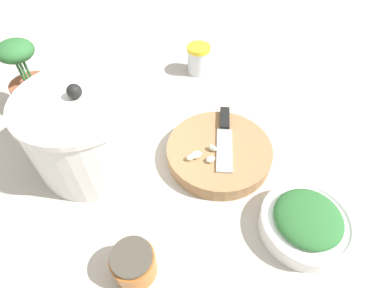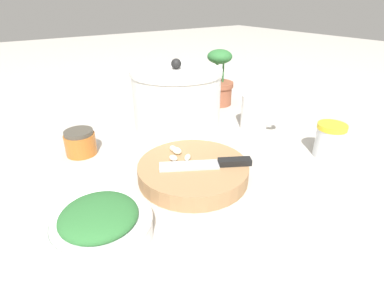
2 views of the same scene
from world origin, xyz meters
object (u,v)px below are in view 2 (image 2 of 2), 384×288
Objects in this scene: potted_herb at (219,82)px; cutting_board at (193,171)px; coffee_mug at (256,112)px; herb_bowl at (100,224)px; spice_jar at (329,140)px; garlic_cloves at (177,153)px; honey_jar at (80,143)px; stock_pot at (177,99)px; chef_knife at (211,164)px.

cutting_board is at bearing -135.61° from potted_herb.
herb_bowl is at bearing -161.60° from coffee_mug.
coffee_mug is at bearing 18.40° from herb_bowl.
spice_jar reaches higher than herb_bowl.
coffee_mug reaches higher than herb_bowl.
spice_jar is (0.34, -0.15, 0.00)m from garlic_cloves.
honey_jar is at bearing 78.89° from herb_bowl.
stock_pot reaches higher than coffee_mug.
spice_jar is at bearing -24.76° from garlic_cloves.
stock_pot is (-0.21, 0.36, 0.04)m from spice_jar.
chef_knife is 2.44× the size of honey_jar.
stock_pot reaches higher than honey_jar.
cutting_board is 1.40× the size of herb_bowl.
chef_knife is 0.08m from garlic_cloves.
honey_jar is (0.06, 0.31, 0.00)m from herb_bowl.
chef_knife is 0.30m from stock_pot.
cutting_board is 2.81× the size of spice_jar.
chef_knife is at bearing 7.20° from herb_bowl.
herb_bowl is 0.47m from stock_pot.
honey_jar reaches higher than cutting_board.
stock_pot reaches higher than potted_herb.
stock_pot is 1.32× the size of potted_herb.
garlic_cloves is 0.30× the size of stock_pot.
honey_jar is at bearing 164.10° from coffee_mug.
spice_jar is at bearing -60.01° from stock_pot.
garlic_cloves is 0.90× the size of spice_jar.
garlic_cloves reaches higher than chef_knife.
coffee_mug is 0.49m from honey_jar.
cutting_board is at bearing -80.13° from garlic_cloves.
stock_pot is at bearing 57.53° from garlic_cloves.
honey_jar is at bearing -169.35° from potted_herb.
stock_pot is (0.09, 0.28, 0.05)m from chef_knife.
chef_knife is 1.08× the size of herb_bowl.
cutting_board is at bearing -56.92° from honey_jar.
coffee_mug is at bearing 95.44° from spice_jar.
cutting_board is 0.04m from chef_knife.
potted_herb is at bearing 39.45° from garlic_cloves.
cutting_board is 3.13× the size of garlic_cloves.
potted_herb is (0.36, 0.35, 0.06)m from cutting_board.
spice_jar is at bearing -93.60° from potted_herb.
cutting_board is at bearing 73.96° from chef_knife.
stock_pot reaches higher than spice_jar.
potted_herb is (0.03, 0.45, 0.04)m from spice_jar.
herb_bowl is at bearing 126.53° from chef_knife.
herb_bowl is 1.55× the size of coffee_mug.
potted_herb reaches higher than herb_bowl.
herb_bowl is at bearing -144.89° from potted_herb.
garlic_cloves is 1.01× the size of honey_jar.
herb_bowl is 0.88× the size of potted_herb.
chef_knife is (0.03, -0.03, 0.02)m from cutting_board.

